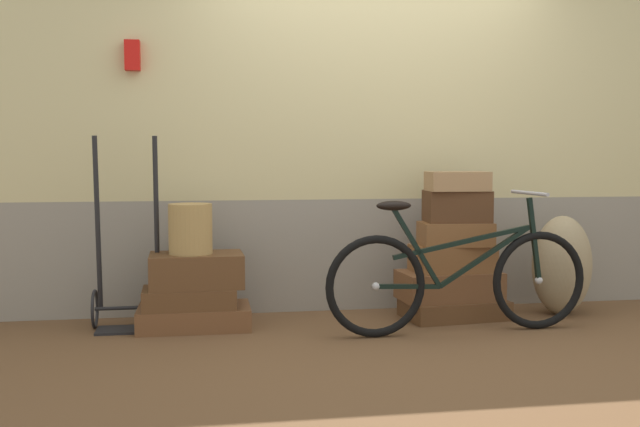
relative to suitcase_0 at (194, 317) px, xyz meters
name	(u,v)px	position (x,y,z in m)	size (l,w,h in m)	color
ground	(402,338)	(1.29, -0.36, -0.10)	(8.72, 5.20, 0.06)	brown
station_building	(373,118)	(1.30, 0.48, 1.32)	(6.72, 0.74, 2.76)	gray
suitcase_0	(194,317)	(0.00, 0.00, 0.00)	(0.72, 0.42, 0.14)	brown
suitcase_1	(189,297)	(-0.03, -0.03, 0.13)	(0.59, 0.35, 0.13)	brown
suitcase_2	(196,270)	(0.02, 0.00, 0.31)	(0.59, 0.38, 0.22)	brown
suitcase_3	(454,309)	(1.76, 0.01, -0.01)	(0.68, 0.42, 0.13)	brown
suitcase_4	(449,285)	(1.73, 0.01, 0.15)	(0.67, 0.38, 0.19)	brown
suitcase_5	(452,258)	(1.75, 0.01, 0.34)	(0.54, 0.32, 0.18)	brown
suitcase_6	(455,234)	(1.76, -0.01, 0.51)	(0.48, 0.29, 0.16)	brown
suitcase_7	(457,206)	(1.78, 0.02, 0.70)	(0.43, 0.29, 0.21)	#4C2D19
suitcase_8	(458,181)	(1.76, -0.02, 0.87)	(0.40, 0.24, 0.13)	#9E754C
wicker_basket	(190,229)	(-0.02, -0.01, 0.57)	(0.28, 0.28, 0.32)	#A8844C
luggage_trolley	(128,282)	(-0.42, 0.07, 0.23)	(0.45, 0.35, 1.24)	black
burlap_sack	(562,265)	(2.54, -0.01, 0.28)	(0.42, 0.36, 0.70)	#9E8966
bicycle	(458,279)	(1.64, -0.41, 0.27)	(1.72, 0.46, 0.89)	black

